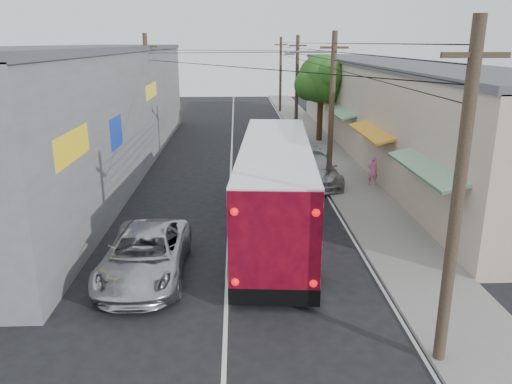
# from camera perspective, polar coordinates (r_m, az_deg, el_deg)

# --- Properties ---
(ground) EXTENTS (120.00, 120.00, 0.00)m
(ground) POSITION_cam_1_polar(r_m,az_deg,el_deg) (14.33, -3.49, -14.60)
(ground) COLOR black
(ground) RESTS_ON ground
(sidewalk) EXTENTS (3.00, 80.00, 0.12)m
(sidewalk) POSITION_cam_1_polar(r_m,az_deg,el_deg) (33.64, 8.33, 3.88)
(sidewalk) COLOR slate
(sidewalk) RESTS_ON ground
(building_right) EXTENTS (7.09, 40.00, 6.25)m
(building_right) POSITION_cam_1_polar(r_m,az_deg,el_deg) (36.11, 15.08, 9.34)
(building_right) COLOR #B0A18C
(building_right) RESTS_ON ground
(building_left) EXTENTS (7.20, 36.00, 7.25)m
(building_left) POSITION_cam_1_polar(r_m,az_deg,el_deg) (31.74, -18.69, 9.01)
(building_left) COLOR gray
(building_left) RESTS_ON ground
(utility_poles) EXTENTS (11.80, 45.28, 8.00)m
(utility_poles) POSITION_cam_1_polar(r_m,az_deg,el_deg) (32.85, 2.63, 10.93)
(utility_poles) COLOR #473828
(utility_poles) RESTS_ON ground
(street_tree) EXTENTS (4.40, 4.00, 6.60)m
(street_tree) POSITION_cam_1_polar(r_m,az_deg,el_deg) (38.91, 7.56, 12.51)
(street_tree) COLOR #3F2B19
(street_tree) RESTS_ON ground
(coach_bus) EXTENTS (3.75, 12.94, 3.68)m
(coach_bus) POSITION_cam_1_polar(r_m,az_deg,el_deg) (19.99, 2.22, 0.64)
(coach_bus) COLOR white
(coach_bus) RESTS_ON ground
(jeepney) EXTENTS (2.63, 5.65, 1.57)m
(jeepney) POSITION_cam_1_polar(r_m,az_deg,el_deg) (16.83, -12.53, -7.01)
(jeepney) COLOR #B5B4BC
(jeepney) RESTS_ON ground
(parked_suv) EXTENTS (2.65, 5.60, 1.58)m
(parked_suv) POSITION_cam_1_polar(r_m,az_deg,el_deg) (27.45, 6.70, 2.59)
(parked_suv) COLOR #92939A
(parked_suv) RESTS_ON ground
(parked_car_mid) EXTENTS (2.35, 4.62, 1.51)m
(parked_car_mid) POSITION_cam_1_polar(r_m,az_deg,el_deg) (36.81, 4.42, 6.21)
(parked_car_mid) COLOR #242429
(parked_car_mid) RESTS_ON ground
(parked_car_far) EXTENTS (1.76, 3.99, 1.27)m
(parked_car_far) POSITION_cam_1_polar(r_m,az_deg,el_deg) (39.98, 2.73, 6.91)
(parked_car_far) COLOR black
(parked_car_far) RESTS_ON ground
(pedestrian_near) EXTENTS (0.57, 0.38, 1.52)m
(pedestrian_near) POSITION_cam_1_polar(r_m,az_deg,el_deg) (27.32, 13.19, 2.39)
(pedestrian_near) COLOR pink
(pedestrian_near) RESTS_ON sidewalk
(pedestrian_far) EXTENTS (0.80, 0.66, 1.53)m
(pedestrian_far) POSITION_cam_1_polar(r_m,az_deg,el_deg) (28.11, 8.14, 3.07)
(pedestrian_far) COLOR #93B8D6
(pedestrian_far) RESTS_ON sidewalk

